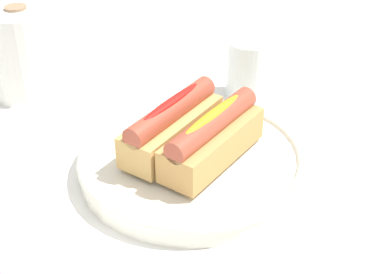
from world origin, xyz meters
TOP-DOWN VIEW (x-y plane):
  - ground_plane at (0.00, 0.00)m, footprint 2.40×2.40m
  - serving_bowl at (-0.01, 0.02)m, footprint 0.27×0.27m
  - hotdog_front at (-0.02, -0.01)m, footprint 0.16×0.08m
  - hotdog_back at (-0.01, 0.04)m, footprint 0.16×0.08m
  - water_glass at (0.19, 0.01)m, footprint 0.07×0.07m
  - paper_towel_roll at (0.08, 0.32)m, footprint 0.11×0.11m
  - napkin_box at (-0.23, 0.10)m, footprint 0.11×0.05m

SIDE VIEW (x-z plane):
  - ground_plane at x=0.00m, z-range 0.00..0.00m
  - serving_bowl at x=-0.01m, z-range 0.00..0.03m
  - water_glass at x=0.19m, z-range 0.00..0.09m
  - hotdog_front at x=-0.02m, z-range 0.03..0.09m
  - hotdog_back at x=-0.01m, z-range 0.03..0.09m
  - paper_towel_roll at x=0.08m, z-range 0.00..0.13m
  - napkin_box at x=-0.23m, z-range 0.00..0.15m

